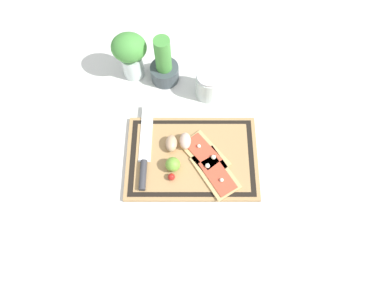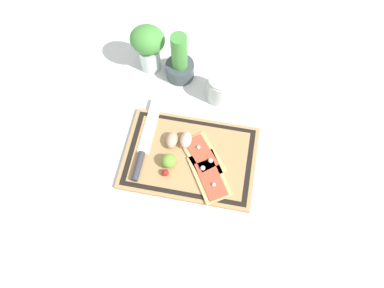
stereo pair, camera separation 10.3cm
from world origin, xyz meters
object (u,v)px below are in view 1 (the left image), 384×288
Objects in this scene: pizza_slice_far at (205,154)px; herb_pot at (164,66)px; cherry_tomato_red at (172,177)px; sauce_jar at (209,85)px; egg_brown at (171,143)px; herb_glass at (130,53)px; knife at (144,160)px; lime at (173,164)px; pizza_slice_near at (216,173)px; egg_pink at (185,141)px.

herb_pot is (-0.14, 0.32, 0.05)m from pizza_slice_far.
sauce_jar is (0.13, 0.34, 0.02)m from cherry_tomato_red.
egg_brown is 0.35m from herb_glass.
egg_brown is at bearing 164.26° from pizza_slice_far.
egg_brown is (0.09, 0.05, 0.01)m from knife.
egg_brown is (-0.11, 0.03, 0.01)m from pizza_slice_far.
knife is at bearing 165.78° from lime.
knife is at bearing 145.85° from cherry_tomato_red.
pizza_slice_near is at bearing -9.41° from lime.
egg_brown is 0.31× the size of herb_glass.
egg_brown is 0.12m from cherry_tomato_red.
cherry_tomato_red is 0.41m from herb_pot.
herb_glass reaches higher than egg_brown.
sauce_jar is at bearing 69.02° from egg_pink.
pizza_slice_near and cherry_tomato_red have the same top height.
pizza_slice_far and cherry_tomato_red have the same top height.
knife is 2.94× the size of sauce_jar.
egg_pink is at bearing -57.43° from herb_glass.
pizza_slice_far is 0.26m from sauce_jar.
pizza_slice_far is 3.06× the size of egg_brown.
egg_pink is 0.13m from cherry_tomato_red.
herb_glass is at bearing 99.26° from knife.
lime is at bearing -111.93° from sauce_jar.
sauce_jar is at bearing -22.63° from herb_pot.
lime is 0.45× the size of sauce_jar.
herb_glass is (-0.15, 0.39, 0.07)m from lime.
herb_glass is (-0.26, 0.34, 0.09)m from pizza_slice_far.
herb_pot is (-0.04, 0.37, 0.03)m from lime.
egg_brown is at bearing 91.36° from cherry_tomato_red.
pizza_slice_far is 0.35m from herb_pot.
sauce_jar is at bearing 85.99° from pizza_slice_far.
cherry_tomato_red is at bearing -85.20° from herb_pot.
pizza_slice_near is 0.18m from egg_brown.
egg_pink is at bearing -74.66° from herb_pot.
cherry_tomato_red is (-0.04, -0.12, -0.01)m from egg_pink.
egg_brown is 1.00× the size of egg_pink.
cherry_tomato_red is (-0.11, -0.08, 0.01)m from pizza_slice_far.
knife is at bearing -127.87° from sauce_jar.
egg_brown reaches higher than cherry_tomato_red.
knife is 5.30× the size of egg_brown.
herb_pot reaches higher than knife.
knife is 0.35m from herb_pot.
egg_brown is (-0.14, 0.10, 0.01)m from pizza_slice_near.
lime is (-0.04, -0.09, 0.00)m from egg_pink.
egg_pink is at bearing 25.23° from knife.
sauce_jar is at bearing 69.70° from cherry_tomato_red.
pizza_slice_near is 0.51m from herb_glass.
herb_glass is at bearing 111.59° from lime.
cherry_tomato_red is (-0.14, -0.01, 0.01)m from pizza_slice_near.
sauce_jar reaches higher than cherry_tomato_red.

